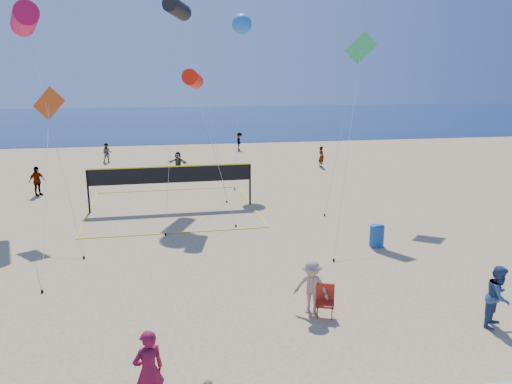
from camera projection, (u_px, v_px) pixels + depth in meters
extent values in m
plane|color=tan|center=(238.00, 356.00, 12.54)|extent=(120.00, 120.00, 0.00)
cube|color=navy|center=(180.00, 119.00, 71.87)|extent=(140.00, 50.00, 0.03)
imported|color=maroon|center=(149.00, 371.00, 10.34)|extent=(0.80, 0.68, 1.85)
imported|color=navy|center=(498.00, 296.00, 13.84)|extent=(1.09, 1.07, 1.77)
imported|color=tan|center=(312.00, 287.00, 14.60)|extent=(1.22, 1.10, 1.64)
imported|color=gray|center=(37.00, 181.00, 28.33)|extent=(0.96, 1.02, 1.69)
imported|color=gray|center=(178.00, 163.00, 34.16)|extent=(1.50, 1.01, 1.55)
imported|color=gray|center=(321.00, 157.00, 36.67)|extent=(0.52, 0.65, 1.55)
imported|color=gray|center=(107.00, 153.00, 38.50)|extent=(0.78, 0.64, 1.50)
imported|color=gray|center=(239.00, 141.00, 44.44)|extent=(0.79, 1.11, 1.56)
cube|color=#A72413|center=(325.00, 304.00, 14.39)|extent=(0.65, 0.62, 0.06)
cube|color=#A72413|center=(325.00, 292.00, 14.53)|extent=(0.51, 0.21, 0.52)
cylinder|color=black|center=(317.00, 313.00, 14.29)|extent=(0.11, 0.26, 0.68)
cylinder|color=black|center=(318.00, 307.00, 14.65)|extent=(0.11, 0.26, 0.68)
cylinder|color=black|center=(332.00, 314.00, 14.23)|extent=(0.11, 0.26, 0.68)
cylinder|color=black|center=(332.00, 308.00, 14.59)|extent=(0.11, 0.26, 0.68)
cylinder|color=#174C96|center=(377.00, 236.00, 20.26)|extent=(0.71, 0.71, 0.87)
cylinder|color=black|center=(88.00, 192.00, 24.84)|extent=(0.10, 0.10, 2.19)
cylinder|color=black|center=(250.00, 185.00, 26.38)|extent=(0.10, 0.10, 2.19)
cube|color=black|center=(171.00, 175.00, 25.45)|extent=(8.21, 0.21, 0.82)
cube|color=yellow|center=(171.00, 167.00, 25.35)|extent=(8.21, 0.22, 0.06)
cube|color=yellow|center=(175.00, 233.00, 21.96)|extent=(8.41, 0.25, 0.02)
cube|color=yellow|center=(170.00, 190.00, 29.79)|extent=(8.41, 0.25, 0.02)
cylinder|color=#C51043|center=(24.00, 19.00, 23.57)|extent=(1.97, 2.96, 1.49)
cylinder|color=silver|center=(51.00, 125.00, 21.27)|extent=(3.17, 7.67, 9.29)
cylinder|color=black|center=(84.00, 258.00, 18.98)|extent=(0.08, 0.08, 0.10)
cylinder|color=black|center=(177.00, 8.00, 27.57)|extent=(1.71, 2.32, 1.17)
cylinder|color=silver|center=(172.00, 108.00, 24.60)|extent=(1.05, 8.59, 10.26)
cylinder|color=black|center=(165.00, 234.00, 21.64)|extent=(0.08, 0.08, 0.10)
cylinder|color=#FD1B08|center=(193.00, 79.00, 23.55)|extent=(1.12, 1.90, 0.97)
cylinder|color=silver|center=(214.00, 151.00, 23.19)|extent=(1.66, 2.68, 6.53)
cylinder|color=black|center=(236.00, 226.00, 22.83)|extent=(0.08, 0.08, 0.10)
cube|color=#BE4815|center=(49.00, 103.00, 21.80)|extent=(1.48, 0.44, 1.51)
cylinder|color=silver|center=(46.00, 183.00, 18.94)|extent=(0.91, 7.52, 5.54)
cylinder|color=black|center=(42.00, 292.00, 16.07)|extent=(0.08, 0.08, 0.10)
cube|color=#35BC60|center=(361.00, 48.00, 22.81)|extent=(1.30, 0.74, 1.46)
cylinder|color=silver|center=(349.00, 144.00, 20.77)|extent=(2.92, 5.77, 7.94)
cylinder|color=black|center=(334.00, 260.00, 18.72)|extent=(0.08, 0.08, 0.10)
cylinder|color=silver|center=(351.00, 85.00, 25.63)|extent=(3.85, 4.71, 12.41)
cylinder|color=black|center=(325.00, 215.00, 24.55)|extent=(0.08, 0.08, 0.10)
cylinder|color=silver|center=(202.00, 69.00, 27.17)|extent=(2.08, 4.19, 13.95)
cylinder|color=black|center=(227.00, 202.00, 27.01)|extent=(0.08, 0.08, 0.10)
sphere|color=blue|center=(242.00, 24.00, 30.41)|extent=(1.23, 1.23, 1.22)
cylinder|color=silver|center=(238.00, 106.00, 30.13)|extent=(0.93, 2.88, 9.67)
cylinder|color=black|center=(235.00, 189.00, 29.84)|extent=(0.08, 0.08, 0.10)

